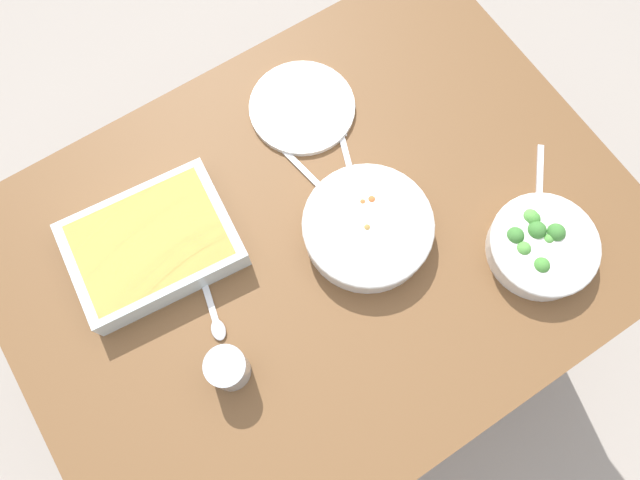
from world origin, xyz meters
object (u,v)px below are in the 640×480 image
(side_plate, at_px, (302,107))
(fork_on_table, at_px, (345,150))
(broccoli_bowl, at_px, (542,246))
(spoon_by_broccoli, at_px, (539,196))
(stew_bowl, at_px, (367,228))
(spoon_spare, at_px, (212,309))
(drink_cup, at_px, (228,369))
(baking_dish, at_px, (152,244))
(spoon_by_stew, at_px, (321,187))

(side_plate, relative_size, fork_on_table, 1.28)
(broccoli_bowl, xyz_separation_m, spoon_by_broccoli, (0.08, 0.08, -0.03))
(broccoli_bowl, height_order, side_plate, broccoli_bowl)
(stew_bowl, relative_size, fork_on_table, 1.44)
(fork_on_table, bearing_deg, spoon_by_broccoli, -47.82)
(spoon_spare, bearing_deg, fork_on_table, 19.86)
(fork_on_table, bearing_deg, drink_cup, -148.29)
(spoon_by_broccoli, relative_size, fork_on_table, 0.84)
(fork_on_table, bearing_deg, baking_dish, 177.43)
(drink_cup, xyz_separation_m, fork_on_table, (0.42, 0.26, -0.04))
(spoon_by_broccoli, bearing_deg, broccoli_bowl, -131.96)
(stew_bowl, distance_m, drink_cup, 0.36)
(baking_dish, bearing_deg, fork_on_table, -2.57)
(side_plate, bearing_deg, stew_bowl, -98.08)
(stew_bowl, bearing_deg, spoon_by_broccoli, -20.30)
(broccoli_bowl, distance_m, drink_cup, 0.62)
(spoon_by_broccoli, distance_m, spoon_spare, 0.67)
(stew_bowl, height_order, fork_on_table, stew_bowl)
(spoon_by_broccoli, xyz_separation_m, spoon_spare, (-0.65, 0.15, 0.00))
(stew_bowl, relative_size, spoon_spare, 1.42)
(side_plate, bearing_deg, broccoli_bowl, -67.34)
(baking_dish, bearing_deg, spoon_spare, -78.52)
(spoon_by_stew, relative_size, spoon_by_broccoli, 1.22)
(side_plate, distance_m, spoon_by_broccoli, 0.51)
(drink_cup, distance_m, spoon_spare, 0.12)
(baking_dish, relative_size, fork_on_table, 1.86)
(baking_dish, xyz_separation_m, spoon_spare, (0.03, -0.16, -0.03))
(broccoli_bowl, height_order, drink_cup, drink_cup)
(baking_dish, xyz_separation_m, fork_on_table, (0.42, -0.02, -0.03))
(spoon_by_broccoli, relative_size, spoon_spare, 0.82)
(stew_bowl, xyz_separation_m, spoon_spare, (-0.32, 0.03, -0.03))
(spoon_spare, distance_m, fork_on_table, 0.41)
(side_plate, relative_size, spoon_spare, 1.26)
(spoon_by_stew, distance_m, spoon_spare, 0.32)
(baking_dish, height_order, side_plate, baking_dish)
(baking_dish, distance_m, spoon_by_broccoli, 0.75)
(broccoli_bowl, height_order, baking_dish, broccoli_bowl)
(stew_bowl, xyz_separation_m, baking_dish, (-0.36, 0.19, 0.00))
(baking_dish, height_order, spoon_spare, baking_dish)
(stew_bowl, bearing_deg, fork_on_table, 69.55)
(broccoli_bowl, height_order, spoon_by_broccoli, broccoli_bowl)
(stew_bowl, bearing_deg, broccoli_bowl, -39.10)
(spoon_by_stew, height_order, spoon_spare, same)
(drink_cup, bearing_deg, baking_dish, 91.12)
(stew_bowl, relative_size, broccoli_bowl, 1.21)
(baking_dish, height_order, drink_cup, drink_cup)
(spoon_by_broccoli, distance_m, fork_on_table, 0.40)
(drink_cup, height_order, spoon_by_stew, drink_cup)
(stew_bowl, bearing_deg, spoon_by_stew, 99.88)
(baking_dish, relative_size, side_plate, 1.45)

